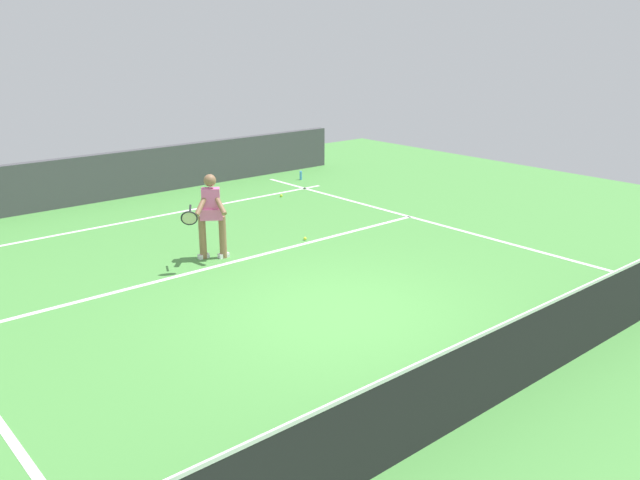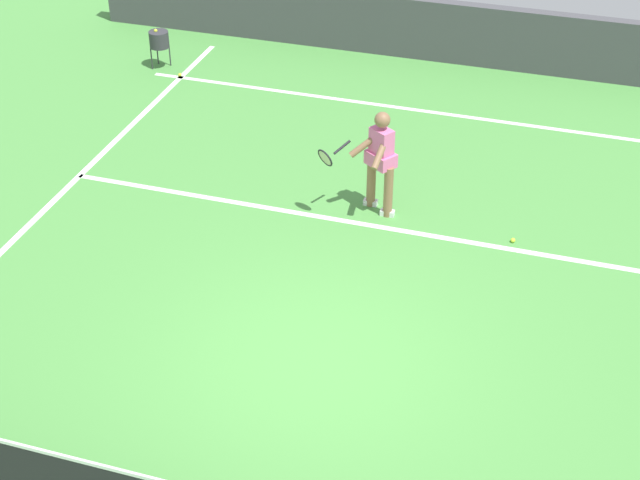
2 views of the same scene
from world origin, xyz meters
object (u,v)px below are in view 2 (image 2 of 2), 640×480
at_px(tennis_player, 379,159).
at_px(tennis_ball_far, 513,240).
at_px(tennis_ball_near, 180,75).
at_px(ball_hopper, 159,40).

relative_size(tennis_player, tennis_ball_far, 23.48).
bearing_deg(tennis_ball_near, tennis_ball_far, 151.50).
relative_size(tennis_ball_near, tennis_ball_far, 1.00).
bearing_deg(ball_hopper, tennis_player, 144.61).
distance_m(tennis_player, tennis_ball_far, 2.15).
relative_size(tennis_ball_far, ball_hopper, 0.09).
distance_m(tennis_player, ball_hopper, 6.23).
bearing_deg(tennis_player, ball_hopper, -35.39).
bearing_deg(tennis_ball_near, ball_hopper, -29.11).
distance_m(tennis_player, tennis_ball_near, 5.72).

